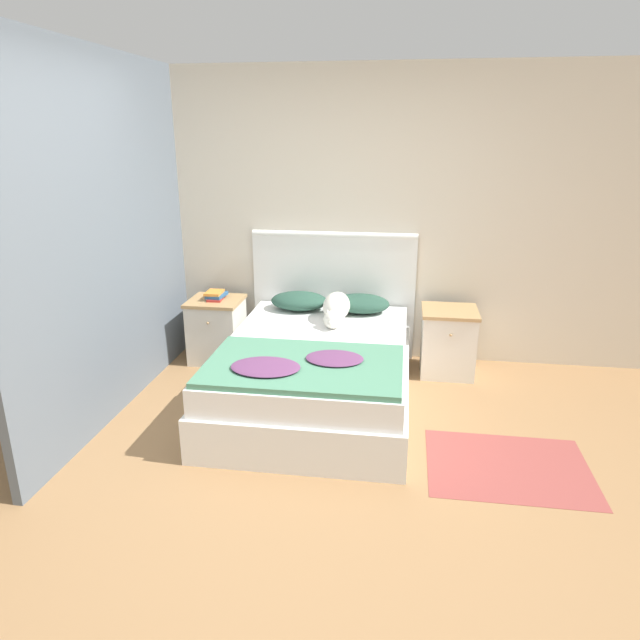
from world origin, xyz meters
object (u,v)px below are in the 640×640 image
(pillow_left, at_px, (299,301))
(pillow_right, at_px, (361,303))
(nightstand_right, at_px, (448,341))
(book_stack, at_px, (216,295))
(bed, at_px, (316,372))
(dog, at_px, (336,308))
(nightstand_left, at_px, (217,330))

(pillow_left, distance_m, pillow_right, 0.54)
(nightstand_right, height_order, pillow_right, pillow_right)
(nightstand_right, height_order, book_stack, book_stack)
(bed, distance_m, book_stack, 1.33)
(nightstand_right, bearing_deg, dog, -166.94)
(nightstand_left, relative_size, dog, 0.92)
(bed, height_order, pillow_left, pillow_left)
(nightstand_right, bearing_deg, nightstand_left, 180.00)
(nightstand_right, relative_size, pillow_left, 1.15)
(book_stack, bearing_deg, pillow_left, 1.28)
(pillow_left, bearing_deg, nightstand_left, -177.51)
(bed, bearing_deg, book_stack, 143.66)
(pillow_left, bearing_deg, pillow_right, 0.00)
(dog, bearing_deg, bed, -99.55)
(nightstand_left, xyz_separation_m, book_stack, (0.00, 0.02, 0.32))
(bed, height_order, pillow_right, pillow_right)
(bed, distance_m, pillow_right, 0.88)
(bed, relative_size, book_stack, 8.63)
(nightstand_right, distance_m, dog, 1.02)
(nightstand_right, relative_size, pillow_right, 1.15)
(nightstand_right, distance_m, book_stack, 2.08)
(pillow_right, bearing_deg, nightstand_left, -178.55)
(nightstand_right, xyz_separation_m, dog, (-0.94, -0.22, 0.32))
(nightstand_left, relative_size, book_stack, 2.46)
(pillow_right, bearing_deg, pillow_left, 180.00)
(pillow_left, distance_m, dog, 0.44)
(nightstand_left, distance_m, book_stack, 0.32)
(nightstand_right, bearing_deg, bed, -144.34)
(book_stack, bearing_deg, nightstand_left, -102.18)
(nightstand_left, height_order, dog, dog)
(bed, height_order, nightstand_left, nightstand_left)
(pillow_left, bearing_deg, nightstand_right, -1.45)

